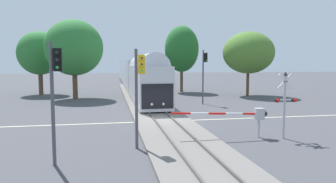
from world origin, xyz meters
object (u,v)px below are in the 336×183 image
Objects in this scene: elm_centre_background at (182,49)px; maple_right_background at (248,53)px; traffic_signal_near_left at (55,83)px; crossing_gate_near at (249,115)px; traffic_signal_median at (139,82)px; pine_left_background at (40,53)px; oak_behind_train at (74,48)px; traffic_signal_far_side at (204,68)px; commuter_train at (133,73)px; crossing_signal_mast at (285,98)px.

maple_right_background is (7.70, -7.03, -0.73)m from elm_centre_background.
maple_right_background is (20.93, 25.40, 2.20)m from traffic_signal_near_left.
crossing_gate_near is 7.16m from traffic_signal_median.
crossing_gate_near is 0.67× the size of pine_left_background.
oak_behind_train reaches higher than traffic_signal_near_left.
traffic_signal_near_left is (-12.45, -18.19, -0.27)m from traffic_signal_far_side.
crossing_gate_near is at bearing -97.04° from traffic_signal_far_side.
traffic_signal_far_side is (6.12, -23.90, 1.23)m from commuter_train.
crossing_signal_mast is at bearing -110.03° from maple_right_background.
crossing_gate_near is at bearing -83.75° from commuter_train.
crossing_signal_mast is at bearing 11.39° from traffic_signal_near_left.
crossing_gate_near is at bearing 16.54° from traffic_signal_near_left.
maple_right_background is (17.09, 23.41, 2.34)m from traffic_signal_median.
traffic_signal_far_side is at bearing -139.63° from maple_right_background.
commuter_train is 12.49m from elm_centre_background.
pine_left_background reaches higher than traffic_signal_median.
maple_right_background reaches higher than crossing_signal_mast.
commuter_train is at bearing 81.45° from traffic_signal_near_left.
crossing_signal_mast is 0.46× the size of maple_right_background.
elm_centre_background reaches higher than pine_left_background.
pine_left_background is (-13.77, -9.68, 3.13)m from commuter_train.
traffic_signal_median is 29.07m from maple_right_background.
oak_behind_train is (-12.64, 23.12, 4.99)m from crossing_gate_near.
elm_centre_background is at bearing 88.79° from crossing_signal_mast.
crossing_gate_near is at bearing 163.15° from crossing_signal_mast.
pine_left_background reaches higher than maple_right_background.
maple_right_background reaches higher than traffic_signal_far_side.
pine_left_background is at bearing -179.93° from elm_centre_background.
crossing_signal_mast is 15.72m from traffic_signal_far_side.
traffic_signal_near_left is at bearing -129.49° from maple_right_background.
oak_behind_train is at bearing 118.67° from crossing_gate_near.
oak_behind_train is 1.11× the size of pine_left_background.
traffic_signal_near_left is 32.99m from maple_right_background.
elm_centre_background reaches higher than traffic_signal_median.
traffic_signal_far_side is at bearing -75.64° from commuter_train.
commuter_train reaches higher than traffic_signal_median.
commuter_train reaches higher than crossing_gate_near.
oak_behind_train is at bearing 94.46° from traffic_signal_near_left.
elm_centre_background is (15.28, 6.18, 0.21)m from oak_behind_train.
maple_right_background is at bearing -48.80° from commuter_train.
pine_left_background is at bearing 166.12° from maple_right_background.
crossing_signal_mast is (2.01, -0.61, 1.04)m from crossing_gate_near.
pine_left_background is at bearing 121.64° from crossing_gate_near.
traffic_signal_near_left is 0.54× the size of elm_centre_background.
traffic_signal_near_left is at bearing -77.07° from pine_left_background.
oak_behind_train is (-8.38, -15.83, 3.68)m from commuter_train.
traffic_signal_near_left is at bearing -163.46° from crossing_gate_near.
crossing_gate_near is at bearing -58.36° from pine_left_background.
traffic_signal_far_side is (-0.15, 15.65, 1.49)m from crossing_signal_mast.
elm_centre_background is (13.23, 32.44, 2.93)m from traffic_signal_near_left.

